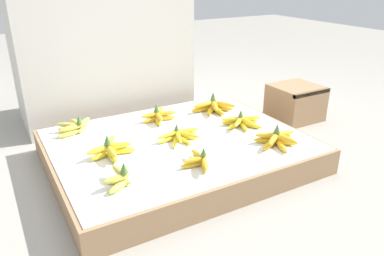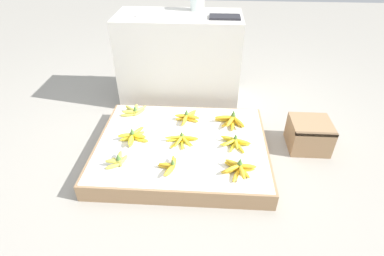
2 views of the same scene
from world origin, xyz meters
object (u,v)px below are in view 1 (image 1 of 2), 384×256
Objects in this scene: wooden_crate at (295,102)px; banana_bunch_back_midleft at (158,116)px; banana_bunch_front_midright at (277,139)px; banana_bunch_middle_midright at (242,122)px; banana_bunch_back_left at (75,127)px; banana_bunch_front_left at (120,178)px; banana_bunch_front_midleft at (199,160)px; banana_bunch_back_midright at (213,107)px; banana_bunch_middle_midleft at (179,136)px; banana_bunch_middle_left at (111,149)px.

banana_bunch_back_midleft reaches higher than wooden_crate.
banana_bunch_middle_midright is at bearing 91.91° from banana_bunch_front_midright.
banana_bunch_back_left is at bearing 155.24° from banana_bunch_middle_midright.
banana_bunch_front_left is at bearing -162.23° from wooden_crate.
banana_bunch_front_midleft is 0.92× the size of banana_bunch_middle_midright.
banana_bunch_front_left is at bearing 176.20° from banana_bunch_front_midleft.
banana_bunch_front_left is at bearing -87.43° from banana_bunch_back_left.
banana_bunch_front_left is at bearing -146.14° from banana_bunch_back_midright.
banana_bunch_back_midleft is at bearing 174.76° from banana_bunch_back_midright.
banana_bunch_back_midright is (0.37, 0.25, 0.01)m from banana_bunch_middle_midleft.
banana_bunch_back_midright is (0.42, 0.54, 0.01)m from banana_bunch_front_midleft.
banana_bunch_front_midleft is at bearing -127.75° from banana_bunch_back_midright.
banana_bunch_front_midleft is 0.75m from banana_bunch_back_left.
banana_bunch_middle_left is (0.05, 0.26, 0.00)m from banana_bunch_front_left.
wooden_crate is 1.40m from banana_bunch_back_left.
banana_bunch_middle_left is at bearing -160.68° from banana_bunch_back_midright.
banana_bunch_front_midleft is at bearing -59.51° from banana_bunch_back_left.
banana_bunch_back_left is (-0.38, 0.64, 0.00)m from banana_bunch_front_midleft.
wooden_crate is at bearing 17.77° from banana_bunch_front_left.
banana_bunch_back_midright reaches higher than banana_bunch_front_left.
banana_bunch_front_midright is 0.95× the size of banana_bunch_back_midright.
banana_bunch_front_midleft is at bearing -3.80° from banana_bunch_front_left.
banana_bunch_middle_left is 0.76m from banana_bunch_back_midright.
banana_bunch_front_midleft is 0.29m from banana_bunch_middle_midleft.
banana_bunch_back_midright is at bearing 172.39° from wooden_crate.
banana_bunch_front_midleft is 0.98× the size of banana_bunch_back_midleft.
banana_bunch_back_midright is (0.77, 0.51, 0.00)m from banana_bunch_front_left.
banana_bunch_front_midleft is at bearing -97.01° from banana_bunch_back_midleft.
banana_bunch_front_left reaches higher than banana_bunch_middle_midright.
banana_bunch_middle_left reaches higher than wooden_crate.
wooden_crate is at bearing 7.50° from banana_bunch_middle_left.
banana_bunch_back_midright is (0.35, -0.03, 0.00)m from banana_bunch_back_midleft.
banana_bunch_front_midleft is 0.51m from banana_bunch_middle_midright.
wooden_crate is at bearing -6.74° from banana_bunch_back_midleft.
wooden_crate is 1.85× the size of banana_bunch_front_left.
banana_bunch_back_midright reaches higher than banana_bunch_middle_left.
banana_bunch_front_midright is 0.68m from banana_bunch_back_midleft.
banana_bunch_middle_midleft is 1.20× the size of banana_bunch_back_left.
wooden_crate is 0.74m from banana_bunch_front_midright.
banana_bunch_back_midright is at bearing 92.58° from banana_bunch_middle_midright.
banana_bunch_back_midleft reaches higher than banana_bunch_back_left.
banana_bunch_front_left is 0.72× the size of banana_bunch_middle_midright.
banana_bunch_front_left is at bearing -127.58° from banana_bunch_back_midleft.
banana_bunch_back_midright is (-0.59, 0.08, 0.05)m from wooden_crate.
banana_bunch_back_midright is at bearing 34.67° from banana_bunch_middle_midleft.
banana_bunch_back_midright reaches higher than banana_bunch_back_left.
banana_bunch_back_midleft is at bearing 140.15° from banana_bunch_middle_midright.
banana_bunch_middle_left is at bearing -77.65° from banana_bunch_back_left.
banana_bunch_back_left reaches higher than wooden_crate.
banana_bunch_middle_midleft is at bearing -0.27° from banana_bunch_middle_left.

